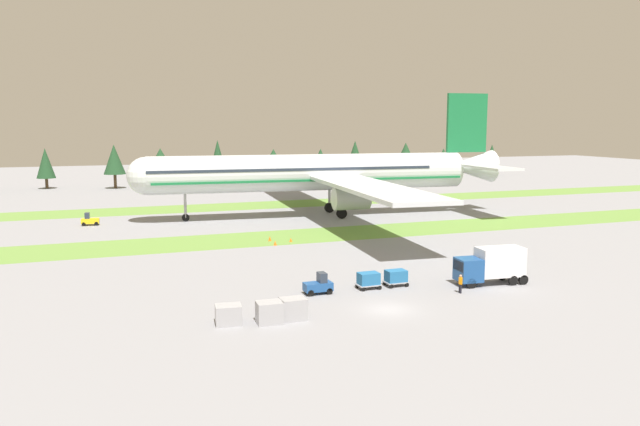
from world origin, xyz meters
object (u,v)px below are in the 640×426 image
cargo_dolly_lead (369,279)px  ground_crew_marshaller (460,283)px  uld_container_0 (228,315)px  airliner (323,172)px  catering_truck (491,264)px  uld_container_2 (293,309)px  cargo_dolly_second (396,277)px  baggage_tug (319,285)px  taxiway_marker_0 (275,243)px  taxiway_marker_1 (270,239)px  taxiway_marker_2 (291,240)px  pushback_tractor (90,220)px  uld_container_1 (269,312)px

cargo_dolly_lead → ground_crew_marshaller: size_ratio=1.27×
uld_container_0 → ground_crew_marshaller: bearing=4.2°
airliner → ground_crew_marshaller: bearing=179.2°
ground_crew_marshaller → catering_truck: bearing=118.6°
cargo_dolly_lead → uld_container_2: (-9.47, -6.43, -0.05)m
cargo_dolly_second → uld_container_2: bearing=117.0°
baggage_tug → taxiway_marker_0: (2.40, 23.38, -0.52)m
cargo_dolly_lead → taxiway_marker_1: cargo_dolly_lead is taller
uld_container_2 → taxiway_marker_1: (6.99, 32.88, -0.55)m
cargo_dolly_second → taxiway_marker_2: bearing=6.1°
airliner → pushback_tractor: (-37.17, 2.93, -6.62)m
catering_truck → uld_container_0: catering_truck is taller
uld_container_0 → taxiway_marker_0: uld_container_0 is taller
baggage_tug → taxiway_marker_2: (4.99, 24.96, -0.55)m
baggage_tug → taxiway_marker_2: size_ratio=4.97×
uld_container_1 → uld_container_2: size_ratio=1.00×
uld_container_2 → uld_container_0: bearing=173.7°
catering_truck → taxiway_marker_1: bearing=31.8°
catering_truck → uld_container_1: (-23.45, -4.25, -1.10)m
catering_truck → pushback_tractor: 62.79m
baggage_tug → uld_container_2: 7.78m
cargo_dolly_lead → ground_crew_marshaller: 8.49m
cargo_dolly_second → ground_crew_marshaller: bearing=-134.5°
catering_truck → ground_crew_marshaller: (-4.61, -1.84, -1.01)m
cargo_dolly_lead → uld_container_0: 15.72m
catering_truck → taxiway_marker_0: catering_truck is taller
cargo_dolly_second → taxiway_marker_1: bearing=10.9°
catering_truck → pushback_tractor: catering_truck is taller
ground_crew_marshaller → taxiway_marker_1: bearing=-155.4°
cargo_dolly_lead → pushback_tractor: bearing=27.0°
cargo_dolly_second → catering_truck: size_ratio=0.31×
uld_container_1 → taxiway_marker_2: (11.45, 31.57, -0.59)m
uld_container_0 → taxiway_marker_1: bearing=69.5°
cargo_dolly_lead → uld_container_0: size_ratio=1.11×
catering_truck → taxiway_marker_2: size_ratio=13.56×
baggage_tug → ground_crew_marshaller: 13.07m
cargo_dolly_second → pushback_tractor: (-28.10, 48.15, -0.10)m
airliner → taxiway_marker_1: (-14.46, -18.81, -7.11)m
cargo_dolly_second → uld_container_2: size_ratio=1.11×
cargo_dolly_lead → cargo_dolly_second: bearing=-90.0°
taxiway_marker_0 → taxiway_marker_2: size_ratio=1.12×
airliner → uld_container_1: bearing=160.2°
catering_truck → pushback_tractor: size_ratio=2.65×
uld_container_0 → uld_container_1: uld_container_1 is taller
pushback_tractor → uld_container_0: (10.62, -54.06, -0.05)m
ground_crew_marshaller → uld_container_0: 21.99m
uld_container_1 → airliner: bearing=65.7°
uld_container_0 → taxiway_marker_0: 31.55m
taxiway_marker_0 → taxiway_marker_2: taxiway_marker_0 is taller
airliner → uld_container_2: (-21.45, -51.69, -6.57)m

